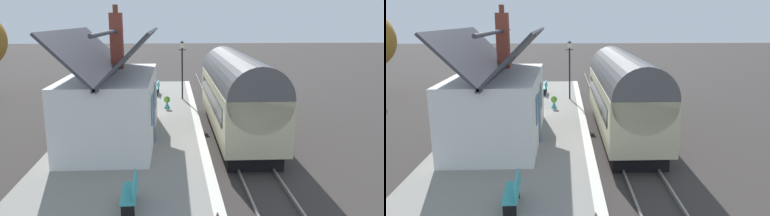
# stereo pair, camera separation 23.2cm
# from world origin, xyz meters

# --- Properties ---
(ground_plane) EXTENTS (160.00, 160.00, 0.00)m
(ground_plane) POSITION_xyz_m (0.00, 0.00, 0.00)
(ground_plane) COLOR #383330
(platform) EXTENTS (32.00, 6.47, 0.86)m
(platform) POSITION_xyz_m (0.00, 4.23, 0.43)
(platform) COLOR gray
(platform) RESTS_ON ground
(platform_edge_coping) EXTENTS (32.00, 0.36, 0.02)m
(platform_edge_coping) POSITION_xyz_m (0.00, 1.18, 0.87)
(platform_edge_coping) COLOR beige
(platform_edge_coping) RESTS_ON platform
(rail_near) EXTENTS (52.00, 0.08, 0.14)m
(rail_near) POSITION_xyz_m (0.00, -1.62, 0.07)
(rail_near) COLOR gray
(rail_near) RESTS_ON ground
(rail_far) EXTENTS (52.00, 0.08, 0.14)m
(rail_far) POSITION_xyz_m (0.00, -0.18, 0.07)
(rail_far) COLOR gray
(rail_far) RESTS_ON ground
(train) EXTENTS (10.83, 2.73, 4.32)m
(train) POSITION_xyz_m (3.53, -0.90, 2.22)
(train) COLOR black
(train) RESTS_ON ground
(station_building) EXTENTS (7.69, 3.73, 5.80)m
(station_building) POSITION_xyz_m (0.71, 5.00, 2.47)
(station_building) COLOR white
(station_building) RESTS_ON platform
(bench_by_lamp) EXTENTS (1.42, 0.49, 0.88)m
(bench_by_lamp) POSITION_xyz_m (-5.64, 3.61, 1.34)
(bench_by_lamp) COLOR teal
(bench_by_lamp) RESTS_ON platform
(bench_mid_platform) EXTENTS (1.41, 0.47, 0.88)m
(bench_mid_platform) POSITION_xyz_m (6.95, 3.84, 1.34)
(bench_mid_platform) COLOR teal
(bench_mid_platform) RESTS_ON platform
(bench_near_building) EXTENTS (1.41, 0.48, 0.88)m
(bench_near_building) POSITION_xyz_m (10.62, 3.52, 1.34)
(bench_near_building) COLOR teal
(bench_near_building) RESTS_ON platform
(planter_bench_left) EXTENTS (0.36, 0.36, 0.74)m
(planter_bench_left) POSITION_xyz_m (6.29, 2.76, 1.23)
(planter_bench_left) COLOR teal
(planter_bench_left) RESTS_ON platform
(planter_under_sign) EXTENTS (0.54, 0.54, 0.79)m
(planter_under_sign) POSITION_xyz_m (11.47, 6.33, 1.27)
(planter_under_sign) COLOR gray
(planter_under_sign) RESTS_ON platform
(planter_edge_near) EXTENTS (0.54, 0.54, 0.76)m
(planter_edge_near) POSITION_xyz_m (5.81, 6.21, 1.31)
(planter_edge_near) COLOR teal
(planter_edge_near) RESTS_ON platform
(lamp_post_platform) EXTENTS (0.32, 0.50, 3.81)m
(lamp_post_platform) POSITION_xyz_m (8.87, 1.77, 3.51)
(lamp_post_platform) COLOR black
(lamp_post_platform) RESTS_ON platform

